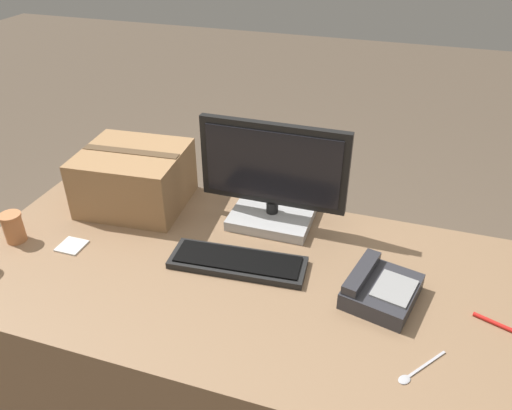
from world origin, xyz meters
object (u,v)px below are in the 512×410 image
(desk_phone, at_px, (380,289))
(spoon, at_px, (415,372))
(cardboard_box, at_px, (135,178))
(sticky_note_pad, at_px, (72,246))
(monitor, at_px, (273,183))
(keyboard, at_px, (238,262))
(paper_cup_right, at_px, (13,227))
(pen_marker, at_px, (496,323))

(desk_phone, height_order, spoon, desk_phone)
(desk_phone, xyz_separation_m, spoon, (0.12, -0.25, -0.03))
(cardboard_box, bearing_deg, sticky_note_pad, -102.96)
(monitor, height_order, spoon, monitor)
(keyboard, relative_size, cardboard_box, 1.12)
(keyboard, relative_size, sticky_note_pad, 5.29)
(keyboard, height_order, paper_cup_right, paper_cup_right)
(keyboard, relative_size, desk_phone, 1.75)
(paper_cup_right, distance_m, spoon, 1.36)
(cardboard_box, relative_size, pen_marker, 3.23)
(monitor, bearing_deg, pen_marker, -22.15)
(keyboard, bearing_deg, sticky_note_pad, -176.28)
(pen_marker, bearing_deg, monitor, 177.95)
(cardboard_box, height_order, sticky_note_pad, cardboard_box)
(spoon, xyz_separation_m, pen_marker, (0.21, 0.24, 0.00))
(keyboard, xyz_separation_m, paper_cup_right, (-0.78, -0.11, 0.04))
(keyboard, height_order, pen_marker, keyboard)
(desk_phone, distance_m, cardboard_box, 0.99)
(desk_phone, bearing_deg, paper_cup_right, -161.96)
(paper_cup_right, bearing_deg, sticky_note_pad, 7.69)
(desk_phone, relative_size, pen_marker, 2.07)
(spoon, relative_size, pen_marker, 1.18)
(monitor, bearing_deg, paper_cup_right, -154.20)
(keyboard, bearing_deg, spoon, -29.02)
(monitor, height_order, paper_cup_right, monitor)
(keyboard, height_order, sticky_note_pad, keyboard)
(desk_phone, xyz_separation_m, sticky_note_pad, (-1.03, -0.07, -0.03))
(pen_marker, relative_size, sticky_note_pad, 1.46)
(paper_cup_right, bearing_deg, spoon, -6.52)
(keyboard, xyz_separation_m, pen_marker, (0.78, -0.02, -0.01))
(paper_cup_right, xyz_separation_m, pen_marker, (1.56, 0.09, -0.05))
(monitor, relative_size, sticky_note_pad, 6.15)
(pen_marker, bearing_deg, cardboard_box, -171.52)
(keyboard, relative_size, pen_marker, 3.62)
(monitor, distance_m, cardboard_box, 0.54)
(spoon, height_order, sticky_note_pad, sticky_note_pad)
(paper_cup_right, distance_m, sticky_note_pad, 0.21)
(desk_phone, bearing_deg, sticky_note_pad, -162.60)
(paper_cup_right, height_order, pen_marker, paper_cup_right)
(monitor, height_order, pen_marker, monitor)
(paper_cup_right, relative_size, pen_marker, 0.86)
(monitor, relative_size, pen_marker, 4.21)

